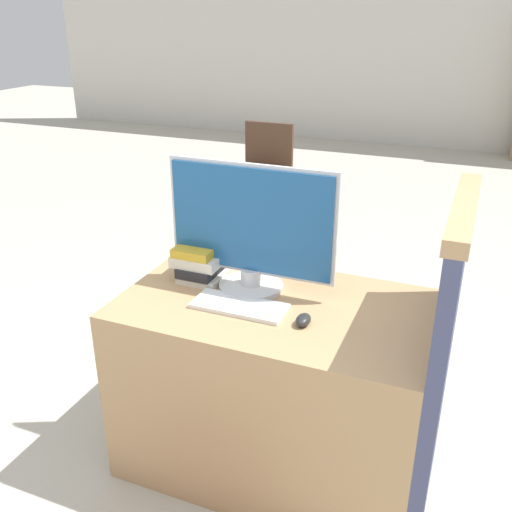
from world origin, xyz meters
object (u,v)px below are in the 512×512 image
Objects in this scene: monitor at (251,229)px; book_stack at (206,258)px; mouse at (303,320)px; keyboard at (239,306)px; far_chair at (264,167)px.

book_stack is at bearing 167.91° from monitor.
monitor reaches higher than mouse.
keyboard is at bearing -40.98° from book_stack.
monitor is 0.78× the size of far_chair.
book_stack is at bearing 139.02° from keyboard.
monitor is 0.29m from keyboard.
far_chair is (-0.79, 2.64, -0.34)m from book_stack.
mouse reaches higher than keyboard.
far_chair is (-1.28, 2.88, -0.28)m from mouse.
monitor is 0.29m from book_stack.
keyboard is 3.04m from far_chair.
far_chair is (-1.01, 2.69, -0.51)m from monitor.
mouse is 0.55m from book_stack.
far_chair is at bearing 106.57° from book_stack.
monitor is at bearing -128.07° from far_chair.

